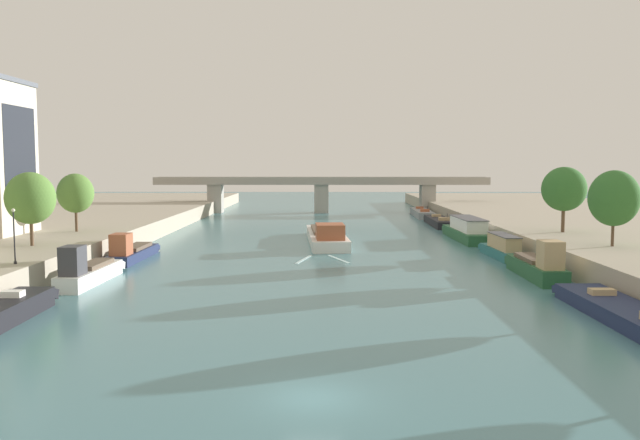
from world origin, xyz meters
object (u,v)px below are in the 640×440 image
(tree_right_distant, at_px, (614,198))
(bridge_far, at_px, (321,190))
(moored_boat_left_second, at_px, (132,252))
(moored_boat_right_downstream, at_px, (467,230))
(moored_boat_right_end, at_px, (439,222))
(moored_boat_right_midway, at_px, (502,248))
(lamppost_left_bank, at_px, (14,233))
(moored_boat_left_downstream, at_px, (88,272))
(tree_right_second, at_px, (564,189))
(moored_boat_right_gap_after, at_px, (537,266))
(tree_left_by_lamp, at_px, (75,193))
(tree_left_midway, at_px, (30,198))
(barge_midriver, at_px, (327,236))
(moored_boat_right_far, at_px, (422,213))
(moored_boat_right_upstream, at_px, (623,312))

(tree_right_distant, bearing_deg, bridge_far, 110.45)
(moored_boat_left_second, height_order, moored_boat_right_downstream, moored_boat_left_second)
(moored_boat_right_downstream, height_order, moored_boat_right_end, moored_boat_right_downstream)
(moored_boat_right_midway, height_order, lamppost_left_bank, lamppost_left_bank)
(tree_right_distant, bearing_deg, moored_boat_left_downstream, -172.00)
(bridge_far, bearing_deg, tree_right_second, -65.79)
(moored_boat_left_second, height_order, moored_boat_right_gap_after, moored_boat_right_gap_after)
(moored_boat_left_second, height_order, tree_right_distant, tree_right_distant)
(tree_left_by_lamp, bearing_deg, moored_boat_right_end, 34.87)
(tree_left_midway, bearing_deg, lamppost_left_bank, -71.85)
(barge_midriver, relative_size, tree_left_midway, 3.20)
(moored_boat_right_far, bearing_deg, moored_boat_left_second, -124.27)
(moored_boat_right_midway, relative_size, moored_boat_right_end, 0.70)
(moored_boat_right_far, bearing_deg, moored_boat_right_upstream, -89.60)
(moored_boat_right_upstream, xyz_separation_m, tree_left_midway, (-45.59, 18.85, 6.16))
(moored_boat_left_downstream, xyz_separation_m, tree_left_midway, (-7.46, 6.53, 5.67))
(moored_boat_right_far, bearing_deg, moored_boat_left_downstream, -118.64)
(moored_boat_right_gap_after, distance_m, tree_left_midway, 45.62)
(moored_boat_right_downstream, bearing_deg, moored_boat_left_downstream, -140.39)
(moored_boat_right_gap_after, bearing_deg, tree_left_by_lamp, 160.44)
(moored_boat_right_end, bearing_deg, bridge_far, 124.74)
(moored_boat_right_midway, distance_m, tree_left_by_lamp, 46.54)
(moored_boat_left_second, bearing_deg, tree_right_second, 6.86)
(barge_midriver, height_order, moored_boat_left_second, moored_boat_left_second)
(moored_boat_right_downstream, distance_m, moored_boat_right_far, 37.49)
(moored_boat_right_far, relative_size, tree_left_midway, 2.52)
(moored_boat_right_upstream, xyz_separation_m, moored_boat_right_downstream, (-0.32, 43.62, 0.70))
(tree_left_by_lamp, bearing_deg, moored_boat_right_midway, -5.15)
(moored_boat_right_downstream, distance_m, tree_right_second, 15.87)
(tree_right_distant, xyz_separation_m, lamppost_left_bank, (-49.49, -10.81, -2.07))
(barge_midriver, bearing_deg, moored_boat_right_midway, -34.99)
(moored_boat_right_far, bearing_deg, tree_left_by_lamp, -132.55)
(moored_boat_left_downstream, distance_m, tree_right_second, 49.64)
(moored_boat_right_downstream, bearing_deg, lamppost_left_bank, -139.43)
(barge_midriver, xyz_separation_m, lamppost_left_bank, (-23.54, -32.10, 3.71))
(tree_right_distant, bearing_deg, tree_left_midway, 179.88)
(moored_boat_right_gap_after, height_order, tree_right_distant, tree_right_distant)
(barge_midriver, height_order, moored_boat_right_gap_after, moored_boat_right_gap_after)
(moored_boat_right_downstream, height_order, moored_boat_right_far, moored_boat_right_downstream)
(barge_midriver, xyz_separation_m, tree_left_by_lamp, (-27.75, -8.65, 5.65))
(moored_boat_right_gap_after, xyz_separation_m, tree_left_midway, (-45.12, 3.73, 5.62))
(moored_boat_right_end, xyz_separation_m, tree_right_distant, (7.90, -44.54, 6.10))
(bridge_far, bearing_deg, moored_boat_right_midway, -73.20)
(tree_left_midway, distance_m, tree_right_distant, 53.07)
(moored_boat_right_gap_after, bearing_deg, moored_boat_right_end, 89.94)
(moored_boat_right_midway, bearing_deg, tree_left_by_lamp, 174.85)
(moored_boat_left_downstream, bearing_deg, moored_boat_right_downstream, 39.61)
(moored_boat_left_downstream, bearing_deg, barge_midriver, 54.62)
(moored_boat_left_downstream, height_order, moored_boat_right_downstream, moored_boat_left_downstream)
(moored_boat_right_end, bearing_deg, lamppost_left_bank, -126.92)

